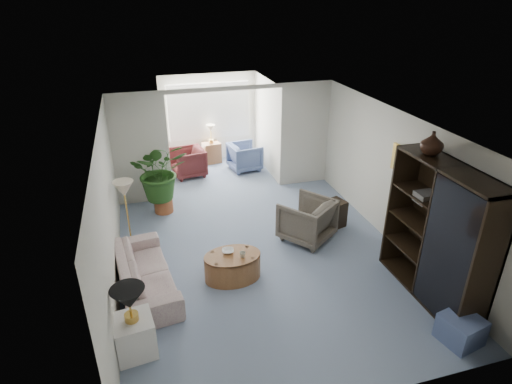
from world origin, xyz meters
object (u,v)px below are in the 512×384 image
object	(u,v)px
cabinet_urn	(432,143)
wingback_chair	(307,220)
framed_picture	(403,161)
sunroom_chair_blue	(245,157)
table_lamp	(129,299)
coffee_table	(233,266)
side_table_dark	(333,214)
sofa	(145,272)
coffee_bowl	(228,251)
plant_pot	(164,205)
floor_lamp	(124,189)
sunroom_table	(212,153)
end_table	(135,336)
coffee_cup	(243,255)
ottoman	(461,329)
entertainment_cabinet	(438,234)
sunroom_chair_maroon	(188,162)

from	to	relation	value
cabinet_urn	wingback_chair	bearing A→B (deg)	128.73
framed_picture	sunroom_chair_blue	bearing A→B (deg)	111.75
table_lamp	coffee_table	bearing A→B (deg)	37.19
table_lamp	side_table_dark	size ratio (longest dim) A/B	0.80
sofa	coffee_bowl	distance (m)	1.37
plant_pot	cabinet_urn	bearing A→B (deg)	-42.05
sofa	side_table_dark	distance (m)	3.89
floor_lamp	sunroom_table	xyz separation A→B (m)	(2.25, 3.91, -0.97)
end_table	plant_pot	bearing A→B (deg)	79.74
coffee_table	sunroom_table	xyz separation A→B (m)	(0.65, 5.26, 0.06)
coffee_table	coffee_cup	bearing A→B (deg)	-33.69
framed_picture	ottoman	distance (m)	2.90
floor_lamp	entertainment_cabinet	world-z (taller)	entertainment_cabinet
entertainment_cabinet	plant_pot	bearing A→B (deg)	134.05
sofa	table_lamp	world-z (taller)	table_lamp
coffee_bowl	sunroom_table	world-z (taller)	sunroom_table
sofa	entertainment_cabinet	world-z (taller)	entertainment_cabinet
framed_picture	entertainment_cabinet	xyz separation A→B (m)	(-0.23, -1.42, -0.61)
table_lamp	wingback_chair	distance (m)	3.88
sofa	sunroom_chair_maroon	size ratio (longest dim) A/B	2.55
plant_pot	framed_picture	bearing A→B (deg)	-31.89
ottoman	sunroom_chair_blue	bearing A→B (deg)	100.73
coffee_cup	table_lamp	bearing A→B (deg)	-147.50
ottoman	end_table	bearing A→B (deg)	166.56
table_lamp	wingback_chair	bearing A→B (deg)	31.97
coffee_bowl	cabinet_urn	world-z (taller)	cabinet_urn
sunroom_table	coffee_bowl	bearing A→B (deg)	-97.70
coffee_bowl	plant_pot	bearing A→B (deg)	108.16
entertainment_cabinet	sunroom_chair_blue	size ratio (longest dim) A/B	2.77
plant_pot	sunroom_chair_blue	size ratio (longest dim) A/B	0.51
entertainment_cabinet	coffee_table	bearing A→B (deg)	157.00
cabinet_urn	coffee_table	bearing A→B (deg)	165.88
coffee_cup	plant_pot	size ratio (longest dim) A/B	0.25
entertainment_cabinet	sunroom_table	distance (m)	6.92
coffee_table	ottoman	distance (m)	3.50
sofa	coffee_cup	bearing A→B (deg)	-105.20
coffee_bowl	end_table	bearing A→B (deg)	-139.73
sofa	cabinet_urn	world-z (taller)	cabinet_urn
sunroom_table	sunroom_chair_blue	bearing A→B (deg)	-45.00
coffee_cup	ottoman	distance (m)	3.33
sofa	side_table_dark	size ratio (longest dim) A/B	3.72
floor_lamp	coffee_bowl	distance (m)	2.14
framed_picture	end_table	world-z (taller)	framed_picture
end_table	cabinet_urn	bearing A→B (deg)	6.25
sunroom_chair_maroon	sunroom_chair_blue	bearing A→B (deg)	81.69
side_table_dark	entertainment_cabinet	world-z (taller)	entertainment_cabinet
coffee_table	coffee_bowl	distance (m)	0.27
plant_pot	sunroom_table	distance (m)	3.00
coffee_table	sunroom_chair_maroon	bearing A→B (deg)	91.29
sunroom_chair_maroon	sunroom_table	bearing A→B (deg)	126.69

